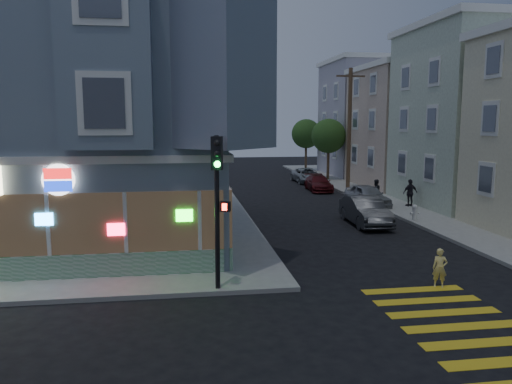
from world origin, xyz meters
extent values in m
plane|color=black|center=(0.00, 0.00, 0.00)|extent=(120.00, 120.00, 0.00)
cube|color=gray|center=(23.00, 23.00, 0.07)|extent=(24.00, 42.00, 0.15)
cube|color=slate|center=(-6.00, 11.00, 5.65)|extent=(14.00, 14.00, 11.00)
cube|color=silver|center=(-6.00, 11.00, 4.00)|extent=(14.30, 14.30, 0.25)
cube|color=#196B33|center=(-6.00, 3.95, 0.55)|extent=(13.60, 0.12, 0.80)
cube|color=#382B1E|center=(-6.00, 3.95, 1.95)|extent=(13.60, 0.10, 2.00)
cylinder|color=white|center=(-4.40, 3.87, 3.40)|extent=(1.00, 0.12, 1.00)
cube|color=#A1AD96|center=(19.50, 16.00, 5.40)|extent=(12.00, 8.60, 10.50)
cube|color=tan|center=(19.50, 25.00, 4.65)|extent=(12.00, 8.60, 9.00)
cube|color=#A39EAE|center=(19.50, 34.00, 5.40)|extent=(12.00, 8.60, 10.50)
cylinder|color=#4C3826|center=(12.00, 24.00, 4.65)|extent=(0.30, 0.30, 9.00)
cube|color=#4C3826|center=(12.00, 24.00, 8.55)|extent=(2.20, 0.12, 0.12)
cylinder|color=#4C3826|center=(12.20, 30.00, 1.75)|extent=(0.24, 0.24, 3.20)
sphere|color=#214619|center=(12.20, 30.00, 3.95)|extent=(3.00, 3.00, 3.00)
cylinder|color=#4C3826|center=(12.20, 38.00, 1.75)|extent=(0.24, 0.24, 3.20)
sphere|color=#214619|center=(12.20, 38.00, 3.95)|extent=(3.00, 3.00, 3.00)
imported|color=#EDD879|center=(7.47, 1.80, 0.62)|extent=(0.54, 0.46, 1.24)
imported|color=#222127|center=(11.35, 16.85, 0.90)|extent=(0.87, 0.76, 1.50)
imported|color=black|center=(13.00, 15.52, 0.96)|extent=(1.01, 0.55, 1.63)
imported|color=#999CA0|center=(10.70, 16.53, 0.68)|extent=(2.02, 4.16, 1.37)
imported|color=#393B3F|center=(8.60, 11.33, 0.72)|extent=(1.66, 4.43, 1.45)
imported|color=#571317|center=(9.63, 23.81, 0.58)|extent=(1.84, 4.09, 1.16)
imported|color=#999FA3|center=(10.06, 29.01, 0.62)|extent=(2.09, 4.46, 1.23)
cylinder|color=black|center=(0.47, 2.30, 2.48)|extent=(0.15, 0.15, 4.66)
cube|color=black|center=(0.47, 2.09, 4.30)|extent=(0.37, 0.34, 0.98)
sphere|color=black|center=(0.47, 1.95, 4.61)|extent=(0.19, 0.19, 0.19)
sphere|color=black|center=(0.47, 1.95, 4.30)|extent=(0.19, 0.19, 0.19)
sphere|color=#19F23F|center=(0.47, 1.95, 3.99)|extent=(0.19, 0.19, 0.19)
cube|color=black|center=(0.71, 2.13, 2.71)|extent=(0.34, 0.27, 0.30)
cube|color=#FF2614|center=(0.71, 2.03, 2.71)|extent=(0.21, 0.02, 0.21)
cylinder|color=silver|center=(11.30, 11.40, 0.46)|extent=(0.25, 0.25, 0.63)
sphere|color=silver|center=(11.30, 11.40, 0.83)|extent=(0.27, 0.27, 0.27)
cylinder|color=silver|center=(11.30, 11.40, 0.52)|extent=(0.47, 0.13, 0.13)
camera|label=1|loc=(-0.53, -12.45, 5.22)|focal=35.00mm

